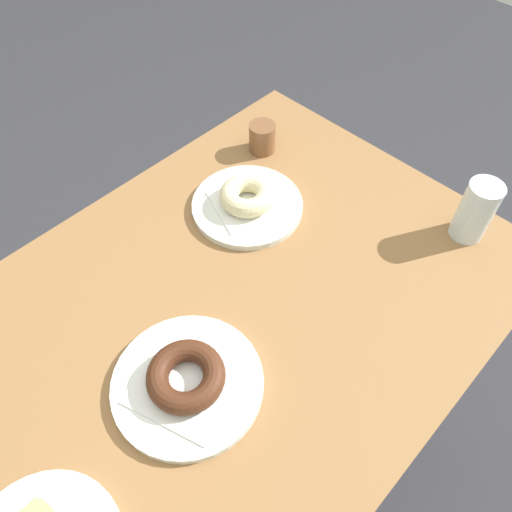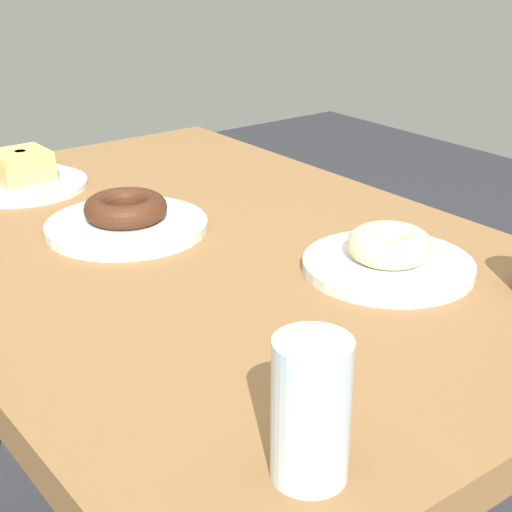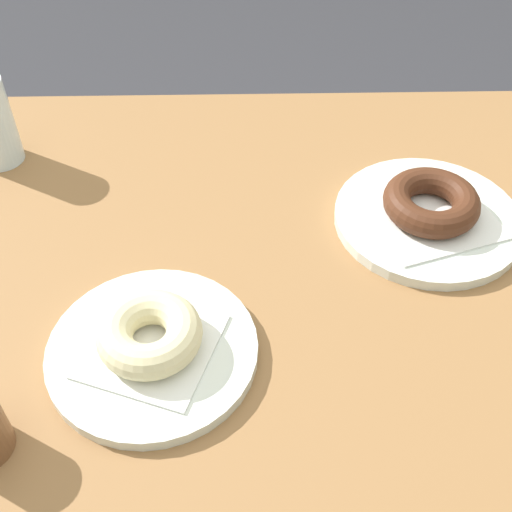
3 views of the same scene
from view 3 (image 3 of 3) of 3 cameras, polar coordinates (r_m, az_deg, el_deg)
The scene contains 7 objects.
table at distance 0.84m, azimuth 8.22°, elevation -5.15°, with size 1.09×0.72×0.76m.
plate_chocolate_ring at distance 0.82m, azimuth 14.91°, elevation 3.22°, with size 0.23×0.23×0.01m, color silver.
napkin_chocolate_ring at distance 0.81m, azimuth 15.03°, elevation 3.66°, with size 0.14×0.14×0.00m, color white.
donut_chocolate_ring at distance 0.80m, azimuth 15.27°, elevation 4.63°, with size 0.12×0.12×0.03m, color #452314.
plate_sugar_ring at distance 0.66m, azimuth -9.13°, elevation -8.28°, with size 0.21×0.21×0.01m, color silver.
napkin_sugar_ring at distance 0.66m, azimuth -9.21°, elevation -7.84°, with size 0.12×0.12×0.00m, color white.
donut_sugar_ring at distance 0.64m, azimuth -9.41°, elevation -6.80°, with size 0.10×0.10×0.04m, color beige.
Camera 3 is at (-0.13, -0.52, 1.29)m, focal length 45.18 mm.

